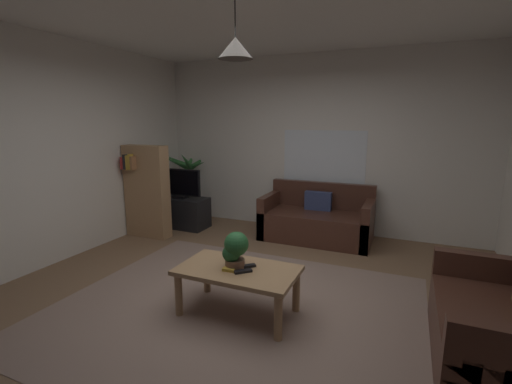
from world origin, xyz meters
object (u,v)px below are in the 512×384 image
remote_on_table_1 (247,266)px  tv (179,183)px  couch_right_side (503,333)px  potted_palm_corner (189,186)px  pendant_lamp (235,48)px  tv_stand (181,212)px  potted_plant_on_table (235,249)px  couch_under_window (317,221)px  remote_on_table_0 (243,271)px  coffee_table (238,275)px  bookshelf_corner (147,191)px  book_on_table_0 (230,269)px

remote_on_table_1 → tv: 2.97m
couch_right_side → potted_palm_corner: potted_palm_corner is taller
pendant_lamp → tv_stand: bearing=134.9°
potted_plant_on_table → couch_under_window: bearing=85.6°
remote_on_table_0 → tv_stand: 3.07m
remote_on_table_0 → tv_stand: size_ratio=0.18×
coffee_table → remote_on_table_0: 0.13m
remote_on_table_1 → tv_stand: bearing=-177.9°
couch_under_window → pendant_lamp: pendant_lamp is taller
remote_on_table_1 → bookshelf_corner: bearing=-165.9°
book_on_table_0 → potted_palm_corner: potted_palm_corner is taller
couch_under_window → potted_plant_on_table: (-0.18, -2.37, 0.35)m
couch_right_side → remote_on_table_1: 2.01m
couch_under_window → potted_palm_corner: bearing=173.9°
tv → potted_palm_corner: (-0.19, 0.56, -0.16)m
tv → potted_plant_on_table: bearing=-45.1°
couch_right_side → book_on_table_0: couch_right_side is taller
remote_on_table_1 → potted_plant_on_table: potted_plant_on_table is taller
couch_under_window → tv: 2.31m
remote_on_table_0 → pendant_lamp: size_ratio=0.31×
remote_on_table_0 → potted_palm_corner: potted_palm_corner is taller
remote_on_table_0 → remote_on_table_1: same height
couch_under_window → remote_on_table_0: couch_under_window is taller
potted_plant_on_table → coffee_table: bearing=-12.7°
tv_stand → bookshelf_corner: bearing=-106.9°
couch_under_window → pendant_lamp: (-0.15, -2.37, 2.06)m
book_on_table_0 → potted_palm_corner: 3.50m
couch_right_side → remote_on_table_0: (-1.99, -0.14, 0.18)m
coffee_table → remote_on_table_0: (0.08, -0.06, 0.08)m
coffee_table → potted_plant_on_table: 0.25m
bookshelf_corner → remote_on_table_0: bearing=-33.3°
coffee_table → remote_on_table_1: (0.07, 0.05, 0.08)m
potted_palm_corner → bookshelf_corner: size_ratio=0.90×
book_on_table_0 → coffee_table: bearing=53.7°
couch_under_window → potted_plant_on_table: 2.40m
couch_under_window → remote_on_table_0: bearing=-91.6°
coffee_table → tv: tv is taller
book_on_table_0 → potted_plant_on_table: potted_plant_on_table is taller
coffee_table → tv_stand: 2.96m
coffee_table → pendant_lamp: size_ratio=2.08×
remote_on_table_0 → potted_palm_corner: bearing=-1.8°
couch_right_side → tv_stand: size_ratio=1.49×
couch_right_side → remote_on_table_0: couch_right_side is taller
couch_right_side → remote_on_table_0: 2.00m
tv → potted_palm_corner: potted_palm_corner is taller
potted_plant_on_table → potted_palm_corner: size_ratio=0.27×
bookshelf_corner → tv: bearing=72.5°
book_on_table_0 → pendant_lamp: size_ratio=0.22×
remote_on_table_0 → couch_under_window: bearing=-44.6°
tv_stand → tv: size_ratio=1.16×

